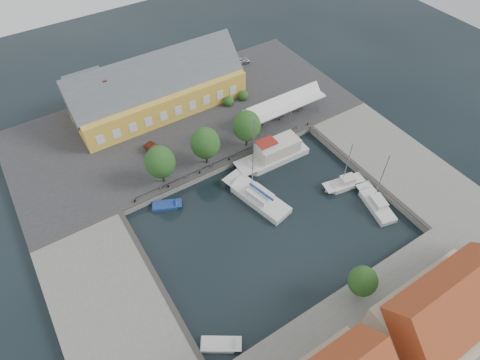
# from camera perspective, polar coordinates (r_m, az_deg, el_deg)

# --- Properties ---
(ground) EXTENTS (140.00, 140.00, 0.00)m
(ground) POSITION_cam_1_polar(r_m,az_deg,el_deg) (54.53, 3.40, -5.01)
(ground) COLOR black
(ground) RESTS_ON ground
(north_quay) EXTENTS (56.00, 26.00, 1.00)m
(north_quay) POSITION_cam_1_polar(r_m,az_deg,el_deg) (68.22, -7.78, 8.40)
(north_quay) COLOR #2D2D30
(north_quay) RESTS_ON ground
(west_quay) EXTENTS (12.00, 24.00, 1.00)m
(west_quay) POSITION_cam_1_polar(r_m,az_deg,el_deg) (49.18, -17.65, -17.08)
(west_quay) COLOR slate
(west_quay) RESTS_ON ground
(east_quay) EXTENTS (12.00, 24.00, 1.00)m
(east_quay) POSITION_cam_1_polar(r_m,az_deg,el_deg) (64.89, 20.64, 2.74)
(east_quay) COLOR slate
(east_quay) RESTS_ON ground
(south_bank) EXTENTS (56.00, 14.00, 1.00)m
(south_bank) POSITION_cam_1_polar(r_m,az_deg,el_deg) (47.76, 19.07, -21.57)
(south_bank) COLOR slate
(south_bank) RESTS_ON ground
(quay_edge_fittings) EXTENTS (56.00, 24.72, 0.40)m
(quay_edge_fittings) POSITION_cam_1_polar(r_m,az_deg,el_deg) (56.15, 0.70, -1.09)
(quay_edge_fittings) COLOR #383533
(quay_edge_fittings) RESTS_ON north_quay
(warehouse) EXTENTS (28.56, 14.00, 9.55)m
(warehouse) POSITION_cam_1_polar(r_m,az_deg,el_deg) (69.18, -12.14, 12.45)
(warehouse) COLOR gold
(warehouse) RESTS_ON north_quay
(tent_canopy) EXTENTS (14.00, 4.00, 2.83)m
(tent_canopy) POSITION_cam_1_polar(r_m,az_deg,el_deg) (66.31, 6.38, 10.75)
(tent_canopy) COLOR white
(tent_canopy) RESTS_ON north_quay
(quay_trees) EXTENTS (18.20, 4.20, 6.30)m
(quay_trees) POSITION_cam_1_polar(r_m,az_deg,el_deg) (57.12, -4.95, 5.24)
(quay_trees) COLOR black
(quay_trees) RESTS_ON north_quay
(car_silver) EXTENTS (4.12, 2.30, 1.32)m
(car_silver) POSITION_cam_1_polar(r_m,az_deg,el_deg) (80.44, -0.05, 16.61)
(car_silver) COLOR #A7AAAE
(car_silver) RESTS_ON north_quay
(car_red) EXTENTS (2.29, 4.22, 1.32)m
(car_red) POSITION_cam_1_polar(r_m,az_deg,el_deg) (61.86, -11.99, 4.16)
(car_red) COLOR #571F13
(car_red) RESTS_ON north_quay
(center_sailboat) EXTENTS (5.45, 11.00, 14.38)m
(center_sailboat) POSITION_cam_1_polar(r_m,az_deg,el_deg) (55.93, 2.49, -2.52)
(center_sailboat) COLOR silver
(center_sailboat) RESTS_ON ground
(trawler) EXTENTS (11.96, 3.84, 5.00)m
(trawler) POSITION_cam_1_polar(r_m,az_deg,el_deg) (61.05, 4.90, 3.68)
(trawler) COLOR silver
(trawler) RESTS_ON ground
(east_boat_b) EXTENTS (6.58, 3.20, 8.97)m
(east_boat_b) POSITION_cam_1_polar(r_m,az_deg,el_deg) (59.58, 14.71, -0.58)
(east_boat_b) COLOR silver
(east_boat_b) RESTS_ON ground
(east_boat_c) EXTENTS (3.97, 7.66, 9.63)m
(east_boat_c) POSITION_cam_1_polar(r_m,az_deg,el_deg) (58.30, 18.71, -3.32)
(east_boat_c) COLOR silver
(east_boat_c) RESTS_ON ground
(launch_sw) EXTENTS (4.54, 3.76, 0.98)m
(launch_sw) POSITION_cam_1_polar(r_m,az_deg,el_deg) (46.06, -2.83, -22.41)
(launch_sw) COLOR silver
(launch_sw) RESTS_ON ground
(launch_nw) EXTENTS (4.38, 3.15, 0.88)m
(launch_nw) POSITION_cam_1_polar(r_m,az_deg,el_deg) (56.21, -10.41, -3.66)
(launch_nw) COLOR navy
(launch_nw) RESTS_ON ground
(townhouses) EXTENTS (36.30, 8.50, 12.00)m
(townhouses) POSITION_cam_1_polar(r_m,az_deg,el_deg) (43.79, 24.84, -19.50)
(townhouses) COLOR #BBB090
(townhouses) RESTS_ON south_bank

